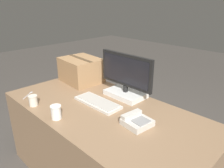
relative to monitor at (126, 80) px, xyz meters
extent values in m
cube|color=#8C6B4C|center=(0.04, -0.31, -0.52)|extent=(1.80, 0.90, 0.73)
cube|color=white|center=(0.00, 0.00, -0.13)|extent=(0.35, 0.23, 0.04)
cylinder|color=black|center=(0.00, 0.00, -0.08)|extent=(0.04, 0.04, 0.06)
cube|color=black|center=(0.00, 0.00, 0.09)|extent=(0.56, 0.03, 0.29)
cube|color=black|center=(0.00, -0.02, 0.09)|extent=(0.51, 0.01, 0.24)
cube|color=beige|center=(-0.06, -0.29, -0.14)|extent=(0.44, 0.17, 0.02)
cube|color=#B7B2A8|center=(-0.06, -0.29, -0.13)|extent=(0.40, 0.14, 0.01)
cube|color=beige|center=(0.39, -0.31, -0.13)|extent=(0.20, 0.20, 0.04)
cube|color=beige|center=(0.33, -0.30, -0.10)|extent=(0.06, 0.18, 0.03)
cube|color=gray|center=(0.42, -0.31, -0.11)|extent=(0.11, 0.12, 0.01)
cylinder|color=beige|center=(-0.42, -0.69, -0.11)|extent=(0.07, 0.07, 0.08)
cylinder|color=beige|center=(-0.42, -0.69, -0.07)|extent=(0.08, 0.08, 0.01)
cylinder|color=white|center=(-0.09, -0.67, -0.11)|extent=(0.07, 0.07, 0.10)
cylinder|color=white|center=(-0.09, -0.67, -0.05)|extent=(0.08, 0.08, 0.01)
cube|color=silver|center=(-0.64, -0.64, -0.15)|extent=(0.09, 0.11, 0.00)
ellipsoid|color=silver|center=(-0.69, -0.58, -0.15)|extent=(0.04, 0.05, 0.00)
cube|color=#9E754C|center=(-0.60, -0.05, -0.03)|extent=(0.44, 0.37, 0.25)
cube|color=brown|center=(-0.60, -0.05, 0.10)|extent=(0.41, 0.07, 0.00)
camera|label=1|loc=(1.21, -1.38, 0.68)|focal=35.00mm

